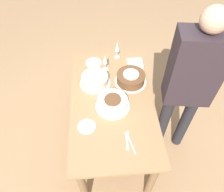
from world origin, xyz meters
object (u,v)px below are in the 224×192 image
object	(u,v)px
cake_back_decorated	(95,80)
cake_front_chocolate	(131,78)
wine_glass_far	(117,47)
cake_center_white	(112,103)
wine_glass_near	(105,60)
person_cutting	(190,82)

from	to	relation	value
cake_back_decorated	cake_front_chocolate	bearing A→B (deg)	-91.55
wine_glass_far	cake_front_chocolate	bearing A→B (deg)	-165.50
cake_center_white	wine_glass_far	world-z (taller)	wine_glass_far
cake_center_white	wine_glass_far	bearing A→B (deg)	-8.78
cake_back_decorated	wine_glass_near	bearing A→B (deg)	-31.59
cake_back_decorated	wine_glass_far	bearing A→B (deg)	-33.80
cake_center_white	person_cutting	world-z (taller)	person_cutting
wine_glass_far	person_cutting	bearing A→B (deg)	-139.75
cake_back_decorated	wine_glass_far	size ratio (longest dim) A/B	1.53
cake_front_chocolate	person_cutting	bearing A→B (deg)	-120.67
cake_center_white	wine_glass_far	xyz separation A→B (m)	(0.67, -0.10, 0.09)
wine_glass_far	cake_center_white	bearing A→B (deg)	171.22
cake_center_white	person_cutting	size ratio (longest dim) A/B	0.18
cake_center_white	wine_glass_far	size ratio (longest dim) A/B	1.58
wine_glass_near	wine_glass_far	xyz separation A→B (m)	(0.19, -0.14, 0.00)
cake_front_chocolate	person_cutting	xyz separation A→B (m)	(-0.27, -0.45, 0.20)
cake_front_chocolate	wine_glass_near	bearing A→B (deg)	51.43
cake_center_white	wine_glass_near	distance (m)	0.49
wine_glass_far	person_cutting	xyz separation A→B (m)	(-0.65, -0.55, 0.11)
cake_center_white	cake_back_decorated	world-z (taller)	cake_center_white
wine_glass_near	person_cutting	size ratio (longest dim) A/B	0.11
cake_front_chocolate	person_cutting	size ratio (longest dim) A/B	0.19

